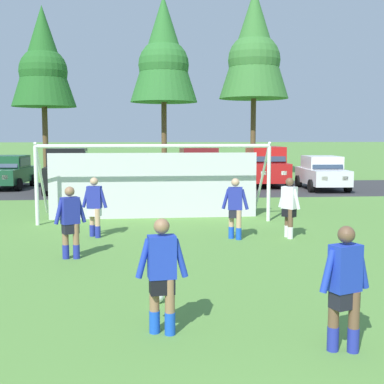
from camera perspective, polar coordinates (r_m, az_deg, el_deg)
The scene contains 19 objects.
ground_plane at distance 17.40m, azimuth -0.62°, elevation -2.96°, with size 400.00×400.00×0.00m, color #598C3D.
parking_lot_strip at distance 27.18m, azimuth -2.26°, elevation 0.35°, with size 52.00×8.40×0.01m, color #333335.
soccer_ball at distance 8.84m, azimuth -3.81°, elevation -11.33°, with size 0.22×0.22×0.22m.
soccer_goal at distance 17.25m, azimuth -4.13°, elevation 1.27°, with size 7.46×2.08×2.57m.
player_striker_near at distance 14.46m, azimuth -10.61°, elevation -1.65°, with size 0.72×0.36×1.64m.
player_midfield_center at distance 12.02m, azimuth -13.15°, elevation -3.29°, with size 0.71×0.40×1.64m.
player_defender_far at distance 14.34m, azimuth 10.57°, elevation -1.71°, with size 0.50×0.65×1.64m.
player_winger_left at distance 13.98m, azimuth 4.74°, elevation -1.83°, with size 0.72×0.34×1.64m.
player_winger_right at distance 7.34m, azimuth -3.30°, elevation -9.20°, with size 0.75×0.29×1.64m.
player_trailing_back at distance 7.02m, azimuth 16.34°, elevation -10.16°, with size 0.74×0.37×1.64m.
parked_car_slot_far_left at distance 29.04m, azimuth -19.39°, elevation 2.11°, with size 2.25×4.31×1.72m.
parked_car_slot_left at distance 26.18m, azimuth -13.38°, elevation 2.41°, with size 2.36×4.71×2.16m.
parked_car_slot_center_left at distance 27.00m, azimuth -7.43°, elevation 2.13°, with size 2.09×4.23×1.72m.
parked_car_slot_center at distance 27.48m, azimuth 0.71°, elevation 2.75°, with size 2.18×4.62×2.16m.
parked_car_slot_center_right at distance 29.05m, azimuth 8.04°, elevation 2.87°, with size 2.29×4.68×2.16m.
parked_car_slot_right at distance 27.53m, azimuth 14.04°, elevation 2.07°, with size 2.19×4.28×1.72m.
tree_left_edge at distance 36.44m, azimuth -15.98°, elevation 13.72°, with size 4.19×4.19×11.17m.
tree_mid_left at distance 35.81m, azimuth -3.12°, elevation 14.97°, with size 4.49×4.49×11.97m.
tree_center_back at distance 37.04m, azimuth 6.81°, elevation 15.43°, with size 4.76×4.76×12.70m.
Camera 1 is at (-1.34, -2.13, 2.77)m, focal length 48.78 mm.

